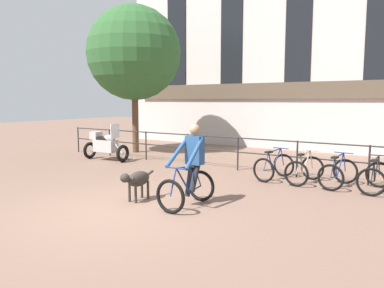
% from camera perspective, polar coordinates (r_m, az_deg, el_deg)
% --- Properties ---
extents(ground_plane, '(60.00, 60.00, 0.00)m').
position_cam_1_polar(ground_plane, '(7.68, -11.05, -9.99)').
color(ground_plane, '#7A5B4C').
extents(canal_railing, '(15.05, 0.05, 1.05)m').
position_cam_1_polar(canal_railing, '(11.73, 7.01, -0.59)').
color(canal_railing, '#232326').
rests_on(canal_railing, ground_plane).
extents(building_facade, '(18.00, 0.72, 10.27)m').
position_cam_1_polar(building_facade, '(17.26, 16.25, 16.21)').
color(building_facade, beige).
rests_on(building_facade, ground_plane).
extents(cyclist_with_bike, '(0.68, 1.17, 1.70)m').
position_cam_1_polar(cyclist_with_bike, '(7.75, -0.28, -3.91)').
color(cyclist_with_bike, black).
rests_on(cyclist_with_bike, ground_plane).
extents(dog, '(0.30, 1.04, 0.67)m').
position_cam_1_polar(dog, '(8.24, -8.41, -5.37)').
color(dog, '#332D28').
rests_on(dog, ground_plane).
extents(parked_motorcycle, '(1.77, 0.70, 1.35)m').
position_cam_1_polar(parked_motorcycle, '(13.98, -13.07, -0.15)').
color(parked_motorcycle, black).
rests_on(parked_motorcycle, ground_plane).
extents(parked_bicycle_near_lamp, '(0.84, 1.20, 0.86)m').
position_cam_1_polar(parked_bicycle_near_lamp, '(10.61, 12.38, -3.39)').
color(parked_bicycle_near_lamp, black).
rests_on(parked_bicycle_near_lamp, ground_plane).
extents(parked_bicycle_mid_left, '(0.77, 1.17, 0.86)m').
position_cam_1_polar(parked_bicycle_mid_left, '(10.34, 16.78, -3.78)').
color(parked_bicycle_mid_left, black).
rests_on(parked_bicycle_mid_left, ground_plane).
extents(parked_bicycle_mid_right, '(0.79, 1.18, 0.86)m').
position_cam_1_polar(parked_bicycle_mid_right, '(10.13, 21.38, -4.17)').
color(parked_bicycle_mid_right, black).
rests_on(parked_bicycle_mid_right, ground_plane).
extents(parked_bicycle_far_end, '(0.70, 1.13, 0.86)m').
position_cam_1_polar(parked_bicycle_far_end, '(10.00, 26.16, -4.55)').
color(parked_bicycle_far_end, black).
rests_on(parked_bicycle_far_end, ground_plane).
extents(tree_canalside_left, '(3.85, 3.85, 6.02)m').
position_cam_1_polar(tree_canalside_left, '(15.93, -8.82, 13.50)').
color(tree_canalside_left, brown).
rests_on(tree_canalside_left, ground_plane).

